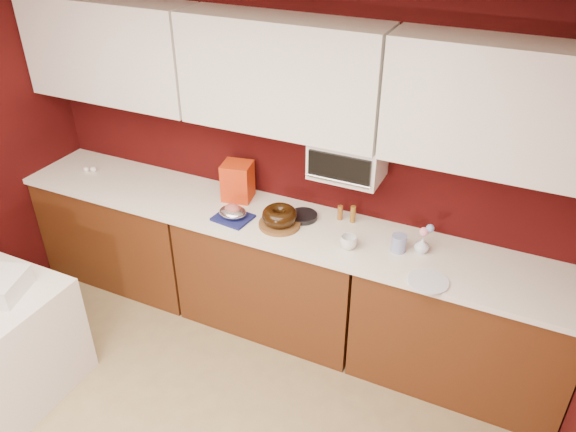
% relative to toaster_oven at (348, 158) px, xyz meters
% --- Properties ---
extents(wall_back, '(4.00, 0.02, 2.50)m').
position_rel_toaster_oven_xyz_m(wall_back, '(-0.45, 0.15, -0.12)').
color(wall_back, '#350707').
rests_on(wall_back, floor).
extents(base_cabinet_left, '(1.31, 0.58, 0.86)m').
position_rel_toaster_oven_xyz_m(base_cabinet_left, '(-1.78, -0.17, -0.95)').
color(base_cabinet_left, '#522810').
rests_on(base_cabinet_left, floor).
extents(base_cabinet_center, '(1.31, 0.58, 0.86)m').
position_rel_toaster_oven_xyz_m(base_cabinet_center, '(-0.45, -0.17, -0.95)').
color(base_cabinet_center, '#522810').
rests_on(base_cabinet_center, floor).
extents(base_cabinet_right, '(1.31, 0.58, 0.86)m').
position_rel_toaster_oven_xyz_m(base_cabinet_right, '(0.88, -0.17, -0.95)').
color(base_cabinet_right, '#522810').
rests_on(base_cabinet_right, floor).
extents(countertop, '(4.00, 0.62, 0.04)m').
position_rel_toaster_oven_xyz_m(countertop, '(-0.45, -0.17, -0.49)').
color(countertop, white).
rests_on(countertop, base_cabinet_center).
extents(upper_cabinet_left, '(1.31, 0.33, 0.70)m').
position_rel_toaster_oven_xyz_m(upper_cabinet_left, '(-1.78, -0.02, 0.48)').
color(upper_cabinet_left, white).
rests_on(upper_cabinet_left, wall_back).
extents(upper_cabinet_center, '(1.31, 0.33, 0.70)m').
position_rel_toaster_oven_xyz_m(upper_cabinet_center, '(-0.45, -0.02, 0.48)').
color(upper_cabinet_center, white).
rests_on(upper_cabinet_center, wall_back).
extents(upper_cabinet_right, '(1.31, 0.33, 0.70)m').
position_rel_toaster_oven_xyz_m(upper_cabinet_right, '(0.88, -0.02, 0.48)').
color(upper_cabinet_right, white).
rests_on(upper_cabinet_right, wall_back).
extents(toaster_oven, '(0.45, 0.30, 0.25)m').
position_rel_toaster_oven_xyz_m(toaster_oven, '(0.00, 0.00, 0.00)').
color(toaster_oven, white).
rests_on(toaster_oven, upper_cabinet_center).
extents(toaster_oven_door, '(0.40, 0.02, 0.18)m').
position_rel_toaster_oven_xyz_m(toaster_oven_door, '(0.00, -0.16, 0.00)').
color(toaster_oven_door, black).
rests_on(toaster_oven_door, toaster_oven).
extents(toaster_oven_handle, '(0.42, 0.02, 0.02)m').
position_rel_toaster_oven_xyz_m(toaster_oven_handle, '(0.00, -0.18, -0.07)').
color(toaster_oven_handle, silver).
rests_on(toaster_oven_handle, toaster_oven).
extents(cake_base, '(0.34, 0.34, 0.03)m').
position_rel_toaster_oven_xyz_m(cake_base, '(-0.37, -0.23, -0.46)').
color(cake_base, brown).
rests_on(cake_base, countertop).
extents(bundt_cake, '(0.25, 0.25, 0.10)m').
position_rel_toaster_oven_xyz_m(bundt_cake, '(-0.37, -0.23, -0.39)').
color(bundt_cake, black).
rests_on(bundt_cake, cake_base).
extents(navy_towel, '(0.26, 0.23, 0.02)m').
position_rel_toaster_oven_xyz_m(navy_towel, '(-0.70, -0.28, -0.47)').
color(navy_towel, navy).
rests_on(navy_towel, countertop).
extents(foil_ham_nest, '(0.22, 0.20, 0.07)m').
position_rel_toaster_oven_xyz_m(foil_ham_nest, '(-0.70, -0.28, -0.42)').
color(foil_ham_nest, white).
rests_on(foil_ham_nest, navy_towel).
extents(roasted_ham, '(0.12, 0.11, 0.07)m').
position_rel_toaster_oven_xyz_m(roasted_ham, '(-0.70, -0.28, -0.40)').
color(roasted_ham, '#B25851').
rests_on(roasted_ham, foil_ham_nest).
extents(pandoro_box, '(0.23, 0.22, 0.28)m').
position_rel_toaster_oven_xyz_m(pandoro_box, '(-0.81, -0.02, -0.34)').
color(pandoro_box, '#AD140B').
rests_on(pandoro_box, countertop).
extents(dark_pan, '(0.25, 0.25, 0.03)m').
position_rel_toaster_oven_xyz_m(dark_pan, '(-0.27, -0.07, -0.46)').
color(dark_pan, black).
rests_on(dark_pan, countertop).
extents(coffee_mug, '(0.13, 0.13, 0.10)m').
position_rel_toaster_oven_xyz_m(coffee_mug, '(0.13, -0.27, -0.42)').
color(coffee_mug, silver).
rests_on(coffee_mug, countertop).
extents(blue_jar, '(0.11, 0.11, 0.11)m').
position_rel_toaster_oven_xyz_m(blue_jar, '(0.42, -0.17, -0.42)').
color(blue_jar, navy).
rests_on(blue_jar, countertop).
extents(flower_vase, '(0.09, 0.09, 0.11)m').
position_rel_toaster_oven_xyz_m(flower_vase, '(0.55, -0.12, -0.42)').
color(flower_vase, silver).
rests_on(flower_vase, countertop).
extents(flower_pink, '(0.06, 0.06, 0.06)m').
position_rel_toaster_oven_xyz_m(flower_pink, '(0.55, -0.12, -0.33)').
color(flower_pink, pink).
rests_on(flower_pink, flower_vase).
extents(flower_blue, '(0.05, 0.05, 0.05)m').
position_rel_toaster_oven_xyz_m(flower_blue, '(0.58, -0.10, -0.30)').
color(flower_blue, '#7E92C9').
rests_on(flower_blue, flower_vase).
extents(china_plate, '(0.26, 0.26, 0.01)m').
position_rel_toaster_oven_xyz_m(china_plate, '(0.66, -0.40, -0.47)').
color(china_plate, white).
rests_on(china_plate, countertop).
extents(amber_bottle, '(0.04, 0.04, 0.10)m').
position_rel_toaster_oven_xyz_m(amber_bottle, '(-0.04, 0.02, -0.42)').
color(amber_bottle, brown).
rests_on(amber_bottle, countertop).
extents(egg_left, '(0.06, 0.05, 0.04)m').
position_rel_toaster_oven_xyz_m(egg_left, '(-2.10, -0.16, -0.46)').
color(egg_left, white).
rests_on(egg_left, countertop).
extents(egg_right, '(0.07, 0.06, 0.04)m').
position_rel_toaster_oven_xyz_m(egg_right, '(-2.04, -0.14, -0.45)').
color(egg_right, white).
rests_on(egg_right, countertop).
extents(amber_bottle_tall, '(0.04, 0.04, 0.12)m').
position_rel_toaster_oven_xyz_m(amber_bottle_tall, '(0.05, 0.03, -0.41)').
color(amber_bottle_tall, brown).
rests_on(amber_bottle_tall, countertop).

